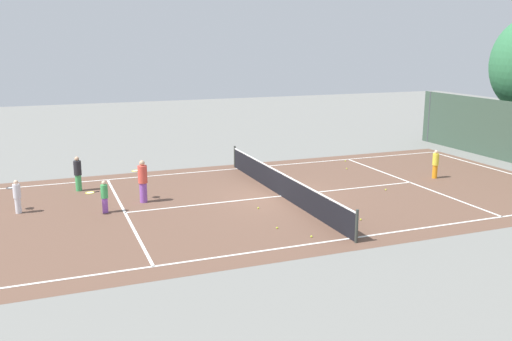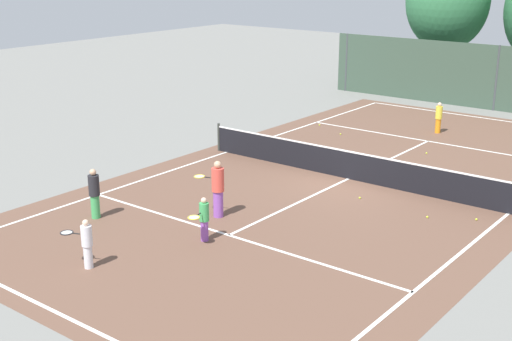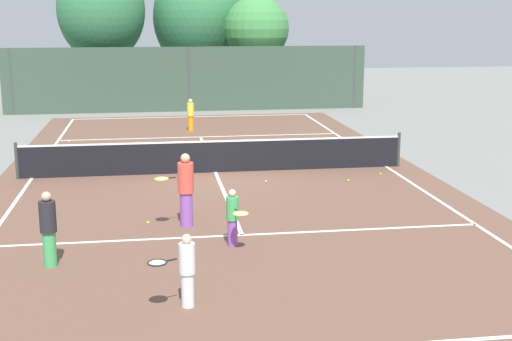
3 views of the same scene
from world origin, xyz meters
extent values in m
plane|color=slate|center=(0.00, 0.00, 0.00)|extent=(80.00, 80.00, 0.00)
cube|color=brown|center=(0.00, 0.00, 0.00)|extent=(13.00, 25.00, 0.00)
cube|color=white|center=(-5.50, 0.00, 0.01)|extent=(0.10, 24.00, 0.01)
cube|color=white|center=(5.50, 0.00, 0.01)|extent=(0.10, 24.00, 0.01)
cube|color=white|center=(0.00, -12.00, 0.01)|extent=(11.00, 0.10, 0.01)
cube|color=white|center=(0.00, 12.00, 0.01)|extent=(11.00, 0.10, 0.01)
cube|color=white|center=(0.00, -6.40, 0.01)|extent=(11.00, 0.10, 0.01)
cube|color=white|center=(0.00, 6.40, 0.01)|extent=(11.00, 0.10, 0.01)
cube|color=white|center=(0.00, 0.00, 0.01)|extent=(0.10, 12.80, 0.01)
cylinder|color=#333833|center=(-5.90, 0.00, 0.55)|extent=(0.10, 0.10, 1.10)
cube|color=black|center=(0.00, 0.00, 0.47)|extent=(11.80, 0.03, 0.95)
cube|color=white|center=(0.00, 0.00, 0.97)|extent=(11.80, 0.04, 0.05)
cube|color=#384C3D|center=(0.00, 14.00, 1.60)|extent=(18.00, 0.06, 3.20)
cylinder|color=#3F4447|center=(-8.50, 14.00, 1.60)|extent=(0.12, 0.12, 3.20)
cylinder|color=#3F4447|center=(0.00, 14.00, 1.60)|extent=(0.12, 0.12, 3.20)
cylinder|color=brown|center=(-4.34, 17.57, 1.46)|extent=(0.43, 0.43, 2.92)
ellipsoid|color=#337547|center=(-4.34, 17.57, 4.99)|extent=(4.59, 4.42, 5.51)
cylinder|color=orange|center=(-0.28, 7.98, 0.31)|extent=(0.23, 0.23, 0.63)
cylinder|color=yellow|center=(-0.28, 7.98, 0.90)|extent=(0.29, 0.29, 0.55)
sphere|color=beige|center=(-0.28, 7.98, 1.26)|extent=(0.17, 0.17, 0.17)
cylinder|color=silver|center=(-1.40, -10.11, 0.30)|extent=(0.22, 0.22, 0.59)
cylinder|color=silver|center=(-1.40, -10.11, 0.85)|extent=(0.27, 0.27, 0.52)
sphere|color=beige|center=(-1.40, -10.11, 1.19)|extent=(0.16, 0.16, 0.16)
cylinder|color=black|center=(-1.67, -10.22, 0.88)|extent=(0.20, 0.11, 0.03)
torus|color=black|center=(-1.90, -10.32, 0.88)|extent=(0.43, 0.43, 0.03)
cylinder|color=silver|center=(-1.90, -10.32, 0.88)|extent=(0.36, 0.36, 0.00)
cylinder|color=purple|center=(-1.18, -5.49, 0.40)|extent=(0.29, 0.29, 0.80)
cylinder|color=#E54C3F|center=(-1.18, -5.49, 1.15)|extent=(0.37, 0.37, 0.70)
sphere|color=tan|center=(-1.18, -5.49, 1.60)|extent=(0.22, 0.22, 0.22)
cylinder|color=black|center=(-1.49, -5.59, 1.18)|extent=(0.20, 0.09, 0.03)
torus|color=yellow|center=(-1.73, -5.67, 1.18)|extent=(0.42, 0.42, 0.03)
cylinder|color=silver|center=(-1.73, -5.67, 1.18)|extent=(0.35, 0.35, 0.00)
cylinder|color=purple|center=(-0.29, -7.08, 0.29)|extent=(0.21, 0.21, 0.58)
cylinder|color=#3FA559|center=(-0.29, -7.08, 0.83)|extent=(0.26, 0.26, 0.50)
sphere|color=beige|center=(-0.29, -7.08, 1.16)|extent=(0.16, 0.16, 0.16)
cylinder|color=black|center=(-0.23, -7.35, 0.85)|extent=(0.07, 0.20, 0.03)
torus|color=yellow|center=(-0.18, -7.60, 0.85)|extent=(0.39, 0.39, 0.03)
cylinder|color=silver|center=(-0.18, -7.60, 0.85)|extent=(0.33, 0.33, 0.00)
cylinder|color=#3FA559|center=(-3.95, -7.77, 0.35)|extent=(0.26, 0.26, 0.70)
cylinder|color=#232328|center=(-3.95, -7.77, 1.01)|extent=(0.32, 0.32, 0.61)
sphere|color=tan|center=(-3.95, -7.77, 1.41)|extent=(0.19, 0.19, 0.19)
sphere|color=#CCE533|center=(0.78, 4.58, 0.03)|extent=(0.07, 0.07, 0.07)
sphere|color=#CCE533|center=(1.33, -1.55, 0.03)|extent=(0.07, 0.07, 0.07)
sphere|color=#CCE533|center=(3.98, 1.35, 0.03)|extent=(0.07, 0.07, 0.07)
sphere|color=#CCE533|center=(3.74, -1.81, 0.03)|extent=(0.07, 0.07, 0.07)
sphere|color=#CCE533|center=(4.95, -1.11, 0.03)|extent=(0.07, 0.07, 0.07)
sphere|color=#CCE533|center=(-3.42, 5.10, 0.03)|extent=(0.07, 0.07, 0.07)
sphere|color=#CCE533|center=(-5.05, 5.96, 0.03)|extent=(0.07, 0.07, 0.07)
sphere|color=#CCE533|center=(-2.07, -5.21, 0.03)|extent=(0.07, 0.07, 0.07)
camera|label=1|loc=(20.35, -9.03, 6.23)|focal=39.04mm
camera|label=2|loc=(11.47, -19.92, 7.39)|focal=48.76mm
camera|label=3|loc=(-1.92, -21.22, 4.83)|focal=49.42mm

